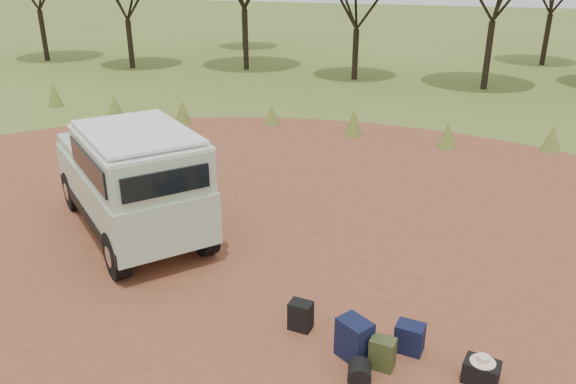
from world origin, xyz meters
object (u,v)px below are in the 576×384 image
(backpack_black, at_px, (301,316))
(backpack_navy, at_px, (354,339))
(backpack_olive, at_px, (382,353))
(walking_staff, at_px, (153,230))
(duffel_navy, at_px, (410,338))
(safari_vehicle, at_px, (132,181))
(hard_case, at_px, (481,372))

(backpack_black, relative_size, backpack_navy, 0.76)
(backpack_olive, bearing_deg, walking_staff, 168.88)
(duffel_navy, bearing_deg, walking_staff, 175.71)
(backpack_black, distance_m, backpack_olive, 1.44)
(safari_vehicle, bearing_deg, backpack_black, 13.48)
(hard_case, bearing_deg, backpack_navy, -167.34)
(walking_staff, height_order, backpack_olive, walking_staff)
(walking_staff, relative_size, backpack_navy, 2.47)
(backpack_black, bearing_deg, backpack_olive, -14.57)
(walking_staff, height_order, duffel_navy, walking_staff)
(backpack_navy, distance_m, hard_case, 1.75)
(backpack_navy, xyz_separation_m, backpack_olive, (0.42, -0.09, -0.07))
(safari_vehicle, distance_m, duffel_navy, 6.41)
(walking_staff, relative_size, hard_case, 3.33)
(safari_vehicle, relative_size, backpack_black, 10.45)
(backpack_black, xyz_separation_m, duffel_navy, (1.67, -0.01, -0.01))
(safari_vehicle, xyz_separation_m, walking_staff, (1.14, -1.16, -0.41))
(duffel_navy, distance_m, hard_case, 1.07)
(backpack_black, relative_size, hard_case, 1.03)
(backpack_navy, relative_size, hard_case, 1.35)
(backpack_navy, distance_m, backpack_olive, 0.44)
(walking_staff, bearing_deg, safari_vehicle, 75.00)
(backpack_black, relative_size, backpack_olive, 1.00)
(safari_vehicle, bearing_deg, backpack_olive, 14.94)
(backpack_olive, relative_size, duffel_navy, 1.06)
(backpack_olive, distance_m, duffel_navy, 0.59)
(walking_staff, height_order, backpack_navy, walking_staff)
(backpack_navy, height_order, hard_case, backpack_navy)
(backpack_olive, xyz_separation_m, duffel_navy, (0.32, 0.49, -0.01))
(safari_vehicle, relative_size, walking_staff, 3.22)
(backpack_olive, bearing_deg, duffel_navy, 64.52)
(backpack_navy, height_order, backpack_olive, backpack_navy)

